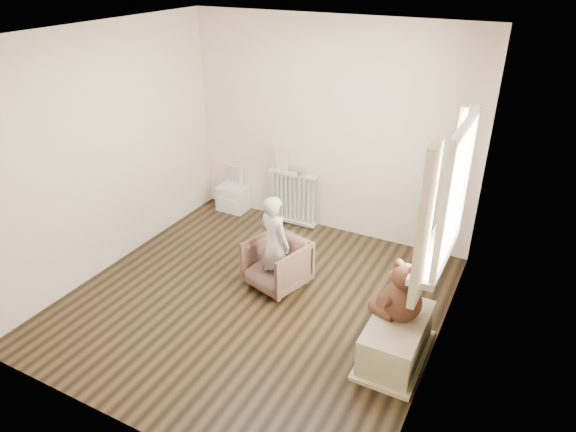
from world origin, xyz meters
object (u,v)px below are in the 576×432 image
at_px(toy_bench, 396,339).
at_px(teddy_bear, 403,292).
at_px(child, 274,243).
at_px(radiator, 292,196).
at_px(armchair, 277,263).
at_px(plush_cat, 444,226).
at_px(toy_vanity, 233,191).

bearing_deg(toy_bench, teddy_bear, 91.57).
bearing_deg(child, radiator, -53.83).
bearing_deg(armchair, child, -73.55).
height_order(armchair, child, child).
bearing_deg(armchair, plush_cat, 24.79).
relative_size(toy_bench, plush_cat, 3.75).
height_order(toy_vanity, child, child).
bearing_deg(plush_cat, child, -171.70).
xyz_separation_m(radiator, teddy_bear, (1.94, -1.78, 0.28)).
bearing_deg(toy_bench, plush_cat, 79.09).
height_order(armchair, teddy_bear, teddy_bear).
bearing_deg(armchair, toy_bench, -2.36).
bearing_deg(radiator, toy_vanity, -178.10).
height_order(radiator, toy_bench, radiator).
xyz_separation_m(armchair, child, (0.00, -0.05, 0.28)).
distance_m(toy_vanity, armchair, 1.91).
bearing_deg(teddy_bear, armchair, -179.30).
bearing_deg(toy_vanity, armchair, -42.97).
relative_size(armchair, teddy_bear, 1.06).
xyz_separation_m(radiator, armchair, (0.50, -1.33, -0.13)).
xyz_separation_m(toy_vanity, armchair, (1.40, -1.30, -0.01)).
bearing_deg(teddy_bear, radiator, 155.41).
height_order(child, toy_bench, child).
relative_size(child, teddy_bear, 1.91).
xyz_separation_m(radiator, toy_vanity, (-0.90, -0.03, -0.11)).
relative_size(teddy_bear, plush_cat, 2.42).
bearing_deg(toy_bench, armchair, 161.19).
relative_size(radiator, toy_vanity, 1.13).
height_order(radiator, plush_cat, plush_cat).
relative_size(toy_vanity, child, 0.60).
bearing_deg(teddy_bear, child, -177.48).
bearing_deg(radiator, toy_bench, -43.21).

